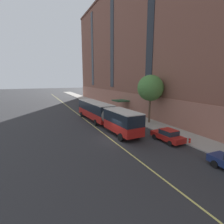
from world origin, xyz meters
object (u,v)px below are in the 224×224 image
(street_tree_mid_block, at_px, (150,88))
(parked_car_champagne_5, at_px, (108,110))
(parked_car_champagne_0, at_px, (89,103))
(fire_hydrant, at_px, (190,140))
(parked_car_red_7, at_px, (97,106))
(parked_car_red_6, at_px, (168,135))
(city_bus, at_px, (103,113))
(parked_car_navy_2, at_px, (123,117))

(street_tree_mid_block, bearing_deg, parked_car_champagne_5, 107.31)
(parked_car_champagne_0, height_order, fire_hydrant, parked_car_champagne_0)
(fire_hydrant, bearing_deg, parked_car_red_7, 93.87)
(parked_car_red_6, bearing_deg, parked_car_red_7, 90.12)
(parked_car_red_6, bearing_deg, city_bus, 112.19)
(parked_car_red_6, bearing_deg, parked_car_champagne_5, 89.74)
(city_bus, height_order, parked_car_champagne_5, city_bus)
(parked_car_red_7, bearing_deg, parked_car_champagne_5, -88.77)
(city_bus, xyz_separation_m, fire_hydrant, (6.10, -12.28, -1.52))
(parked_car_champagne_0, relative_size, fire_hydrant, 6.15)
(city_bus, bearing_deg, parked_car_red_7, 74.26)
(parked_car_navy_2, bearing_deg, street_tree_mid_block, -43.09)
(parked_car_champagne_5, relative_size, parked_car_red_6, 1.00)
(city_bus, distance_m, parked_car_red_6, 11.46)
(parked_car_champagne_0, bearing_deg, fire_hydrant, -86.88)
(parked_car_navy_2, relative_size, parked_car_red_7, 1.00)
(fire_hydrant, bearing_deg, city_bus, 116.39)
(parked_car_navy_2, distance_m, street_tree_mid_block, 7.04)
(street_tree_mid_block, bearing_deg, parked_car_red_6, -112.09)
(parked_car_red_7, xyz_separation_m, street_tree_mid_block, (3.46, -17.23, 5.27))
(parked_car_champagne_5, relative_size, street_tree_mid_block, 0.54)
(city_bus, xyz_separation_m, parked_car_champagne_0, (4.25, 21.51, -1.23))
(parked_car_red_6, relative_size, fire_hydrant, 6.11)
(parked_car_red_6, height_order, parked_car_red_7, same)
(parked_car_navy_2, distance_m, parked_car_champagne_5, 7.46)
(city_bus, xyz_separation_m, parked_car_champagne_5, (4.39, 8.48, -1.23))
(parked_car_champagne_5, distance_m, fire_hydrant, 20.83)
(parked_car_navy_2, height_order, street_tree_mid_block, street_tree_mid_block)
(parked_car_red_6, xyz_separation_m, parked_car_red_7, (-0.06, 25.61, 0.00))
(parked_car_red_7, relative_size, street_tree_mid_block, 0.53)
(city_bus, xyz_separation_m, street_tree_mid_block, (7.70, -2.17, 4.04))
(parked_car_champagne_0, bearing_deg, street_tree_mid_block, -81.71)
(parked_car_navy_2, bearing_deg, parked_car_red_6, -89.98)
(fire_hydrant, bearing_deg, parked_car_champagne_0, 93.12)
(city_bus, height_order, parked_car_red_7, city_bus)
(parked_car_champagne_0, bearing_deg, parked_car_champagne_5, -89.41)
(city_bus, distance_m, parked_car_red_7, 15.70)
(parked_car_navy_2, xyz_separation_m, parked_car_champagne_5, (0.09, 7.46, 0.00))
(parked_car_red_6, xyz_separation_m, street_tree_mid_block, (3.40, 8.38, 5.27))
(parked_car_red_7, bearing_deg, fire_hydrant, -86.13)
(city_bus, relative_size, fire_hydrant, 26.54)
(parked_car_champagne_0, relative_size, parked_car_red_6, 1.01)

